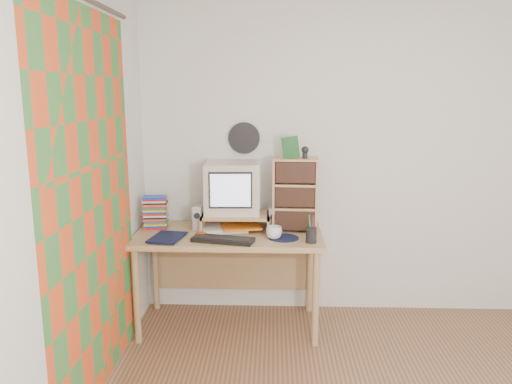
# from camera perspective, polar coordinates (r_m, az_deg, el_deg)

# --- Properties ---
(back_wall) EXTENTS (3.50, 0.00, 3.50)m
(back_wall) POSITION_cam_1_polar(r_m,az_deg,el_deg) (4.07, 11.86, 3.51)
(back_wall) COLOR white
(back_wall) RESTS_ON floor
(left_wall) EXTENTS (0.00, 3.50, 3.50)m
(left_wall) POSITION_cam_1_polar(r_m,az_deg,el_deg) (2.52, -22.76, -1.96)
(left_wall) COLOR white
(left_wall) RESTS_ON floor
(curtain) EXTENTS (0.00, 2.20, 2.20)m
(curtain) POSITION_cam_1_polar(r_m,az_deg,el_deg) (2.96, -18.08, -1.72)
(curtain) COLOR #E24B1F
(curtain) RESTS_ON left_wall
(wall_disc) EXTENTS (0.25, 0.02, 0.25)m
(wall_disc) POSITION_cam_1_polar(r_m,az_deg,el_deg) (3.98, -1.37, 6.18)
(wall_disc) COLOR black
(wall_disc) RESTS_ON back_wall
(desk) EXTENTS (1.40, 0.70, 0.75)m
(desk) POSITION_cam_1_polar(r_m,az_deg,el_deg) (3.87, -3.05, -6.32)
(desk) COLOR tan
(desk) RESTS_ON floor
(monitor_riser) EXTENTS (0.52, 0.30, 0.12)m
(monitor_riser) POSITION_cam_1_polar(r_m,az_deg,el_deg) (3.84, -2.30, -2.91)
(monitor_riser) COLOR tan
(monitor_riser) RESTS_ON desk
(crt_monitor) EXTENTS (0.43, 0.43, 0.39)m
(crt_monitor) POSITION_cam_1_polar(r_m,az_deg,el_deg) (3.84, -2.73, 0.49)
(crt_monitor) COLOR beige
(crt_monitor) RESTS_ON monitor_riser
(speaker_left) EXTENTS (0.07, 0.07, 0.19)m
(speaker_left) POSITION_cam_1_polar(r_m,az_deg,el_deg) (3.84, -6.68, -2.98)
(speaker_left) COLOR silver
(speaker_left) RESTS_ON desk
(speaker_right) EXTENTS (0.07, 0.07, 0.18)m
(speaker_right) POSITION_cam_1_polar(r_m,az_deg,el_deg) (3.80, 1.99, -3.12)
(speaker_right) COLOR silver
(speaker_right) RESTS_ON desk
(keyboard) EXTENTS (0.46, 0.24, 0.03)m
(keyboard) POSITION_cam_1_polar(r_m,az_deg,el_deg) (3.55, -3.81, -5.46)
(keyboard) COLOR black
(keyboard) RESTS_ON desk
(dvd_stack) EXTENTS (0.19, 0.14, 0.25)m
(dvd_stack) POSITION_cam_1_polar(r_m,az_deg,el_deg) (3.94, -11.43, -2.27)
(dvd_stack) COLOR brown
(dvd_stack) RESTS_ON desk
(cd_rack) EXTENTS (0.34, 0.20, 0.56)m
(cd_rack) POSITION_cam_1_polar(r_m,az_deg,el_deg) (3.77, 4.48, -0.31)
(cd_rack) COLOR tan
(cd_rack) RESTS_ON desk
(mug) EXTENTS (0.15, 0.15, 0.09)m
(mug) POSITION_cam_1_polar(r_m,az_deg,el_deg) (3.61, 2.07, -4.66)
(mug) COLOR white
(mug) RESTS_ON desk
(diary) EXTENTS (0.29, 0.23, 0.05)m
(diary) POSITION_cam_1_polar(r_m,az_deg,el_deg) (3.69, -11.65, -4.83)
(diary) COLOR black
(diary) RESTS_ON desk
(mousepad) EXTENTS (0.25, 0.25, 0.00)m
(mousepad) POSITION_cam_1_polar(r_m,az_deg,el_deg) (3.63, 3.17, -5.26)
(mousepad) COLOR black
(mousepad) RESTS_ON desk
(pen_cup) EXTENTS (0.08, 0.08, 0.15)m
(pen_cup) POSITION_cam_1_polar(r_m,az_deg,el_deg) (3.52, 6.34, -4.59)
(pen_cup) COLOR black
(pen_cup) RESTS_ON desk
(papers) EXTENTS (0.38, 0.31, 0.04)m
(papers) POSITION_cam_1_polar(r_m,az_deg,el_deg) (3.84, -2.90, -4.03)
(papers) COLOR white
(papers) RESTS_ON desk
(red_box) EXTENTS (0.08, 0.06, 0.04)m
(red_box) POSITION_cam_1_polar(r_m,az_deg,el_deg) (3.66, -6.30, -4.91)
(red_box) COLOR #C14114
(red_box) RESTS_ON desk
(game_box) EXTENTS (0.12, 0.03, 0.16)m
(game_box) POSITION_cam_1_polar(r_m,az_deg,el_deg) (3.70, 3.96, 5.10)
(game_box) COLOR #164F1D
(game_box) RESTS_ON cd_rack
(webcam) EXTENTS (0.06, 0.06, 0.09)m
(webcam) POSITION_cam_1_polar(r_m,az_deg,el_deg) (3.70, 5.62, 4.53)
(webcam) COLOR black
(webcam) RESTS_ON cd_rack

